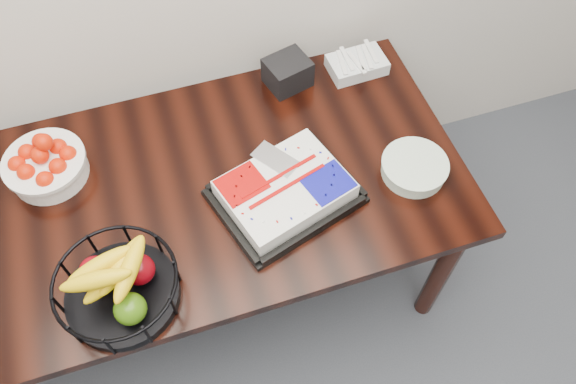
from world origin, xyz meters
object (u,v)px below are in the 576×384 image
object	(u,v)px
tangerine_bowl	(44,162)
napkin_box	(288,72)
table	(191,206)
cake_tray	(285,191)
fruit_basket	(118,286)
plate_stack	(414,168)

from	to	relation	value
tangerine_bowl	napkin_box	xyz separation A→B (m)	(0.86, 0.15, -0.02)
table	tangerine_bowl	distance (m)	0.48
cake_tray	fruit_basket	size ratio (longest dim) A/B	1.46
cake_tray	tangerine_bowl	bearing A→B (deg)	155.04
cake_tray	tangerine_bowl	size ratio (longest dim) A/B	1.91
tangerine_bowl	fruit_basket	bearing A→B (deg)	-72.50
tangerine_bowl	fruit_basket	size ratio (longest dim) A/B	0.76
table	cake_tray	size ratio (longest dim) A/B	3.60
table	fruit_basket	xyz separation A→B (m)	(-0.25, -0.30, 0.16)
tangerine_bowl	plate_stack	size ratio (longest dim) A/B	1.20
tangerine_bowl	cake_tray	bearing A→B (deg)	-24.96
table	tangerine_bowl	bearing A→B (deg)	153.31
fruit_basket	napkin_box	world-z (taller)	fruit_basket
tangerine_bowl	plate_stack	world-z (taller)	tangerine_bowl
tangerine_bowl	fruit_basket	world-z (taller)	fruit_basket
cake_tray	plate_stack	xyz separation A→B (m)	(0.43, -0.04, -0.01)
table	plate_stack	world-z (taller)	plate_stack
fruit_basket	table	bearing A→B (deg)	50.02
napkin_box	tangerine_bowl	bearing A→B (deg)	-170.35
table	napkin_box	distance (m)	0.59
table	cake_tray	bearing A→B (deg)	-22.48
cake_tray	plate_stack	world-z (taller)	cake_tray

